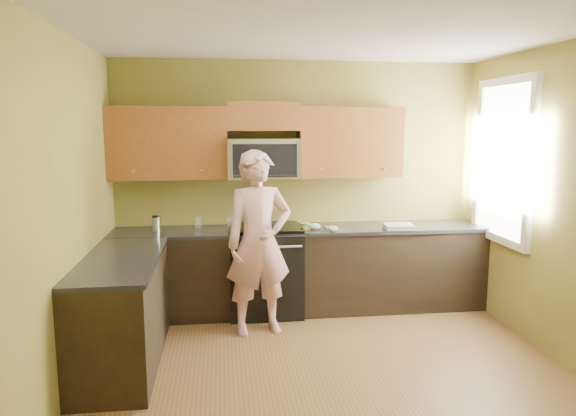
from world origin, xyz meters
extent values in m
plane|color=brown|center=(0.00, 0.00, 0.00)|extent=(4.00, 4.00, 0.00)
plane|color=white|center=(0.00, 0.00, 2.70)|extent=(4.00, 4.00, 0.00)
plane|color=olive|center=(0.00, 2.00, 1.35)|extent=(4.00, 0.00, 4.00)
plane|color=olive|center=(0.00, -2.00, 1.35)|extent=(4.00, 0.00, 4.00)
plane|color=olive|center=(-2.00, 0.00, 1.35)|extent=(0.00, 4.00, 4.00)
cube|color=black|center=(0.00, 1.70, 0.44)|extent=(4.00, 0.60, 0.88)
cube|color=black|center=(-1.70, 0.60, 0.44)|extent=(0.60, 1.60, 0.88)
cube|color=black|center=(0.00, 1.69, 0.90)|extent=(4.00, 0.62, 0.04)
cube|color=black|center=(-1.69, 0.60, 0.90)|extent=(0.62, 1.60, 0.04)
cube|color=brown|center=(-0.40, 1.83, 2.10)|extent=(0.76, 0.33, 0.30)
imported|color=#D3696B|center=(-0.50, 1.15, 0.89)|extent=(0.73, 0.56, 1.78)
cube|color=#B27F47|center=(0.30, 1.64, 0.93)|extent=(0.11, 0.11, 0.01)
ellipsoid|color=silver|center=(0.29, 1.45, 0.95)|extent=(0.15, 0.15, 0.06)
ellipsoid|color=silver|center=(0.12, 1.58, 0.95)|extent=(0.15, 0.15, 0.07)
cube|color=silver|center=(1.01, 1.50, 0.95)|extent=(0.32, 0.26, 0.05)
cylinder|color=silver|center=(-1.10, 1.83, 0.98)|extent=(0.09, 0.09, 0.12)
cylinder|color=silver|center=(-0.76, 1.71, 0.98)|extent=(0.08, 0.08, 0.12)
camera|label=1|loc=(-0.85, -3.79, 2.01)|focal=32.86mm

